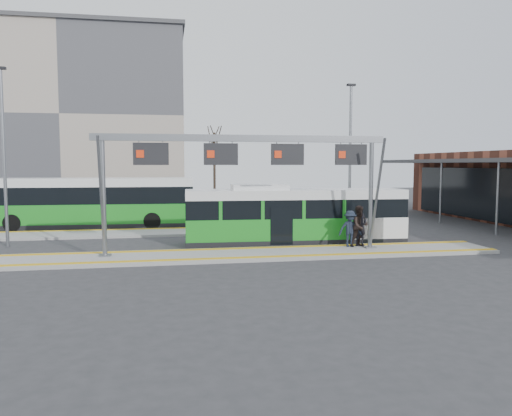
{
  "coord_description": "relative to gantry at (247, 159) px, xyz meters",
  "views": [
    {
      "loc": [
        -3.89,
        -21.56,
        4.05
      ],
      "look_at": [
        0.55,
        3.0,
        1.87
      ],
      "focal_mm": 35.0,
      "sensor_mm": 36.0,
      "label": 1
    }
  ],
  "objects": [
    {
      "name": "tree_mid",
      "position": [
        1.74,
        33.09,
        2.17
      ],
      "size": [
        1.4,
        1.4,
        8.53
      ],
      "color": "#382B21",
      "rests_on": "ground"
    },
    {
      "name": "lamp_east",
      "position": [
        7.32,
        6.65,
        0.34
      ],
      "size": [
        0.5,
        0.25,
        8.8
      ],
      "color": "slate",
      "rests_on": "ground"
    },
    {
      "name": "passenger_c",
      "position": [
        5.03,
        0.48,
        -3.29
      ],
      "size": [
        1.13,
        0.67,
        1.72
      ],
      "primitive_type": "imported",
      "rotation": [
        0.0,
        0.0,
        -0.03
      ],
      "color": "#19202D",
      "rests_on": "platform_main"
    },
    {
      "name": "gantry",
      "position": [
        0.0,
        0.0,
        0.0
      ],
      "size": [
        13.0,
        1.68,
        5.2
      ],
      "color": "slate",
      "rests_on": "platform_main"
    },
    {
      "name": "bg_bus_green",
      "position": [
        -8.2,
        11.21,
        -2.72
      ],
      "size": [
        12.86,
        3.25,
        3.19
      ],
      "rotation": [
        0.0,
        0.0,
        -0.04
      ],
      "color": "black",
      "rests_on": "ground"
    },
    {
      "name": "ground",
      "position": [
        0.35,
        -0.25,
        -4.3
      ],
      "size": [
        120.0,
        120.0,
        0.0
      ],
      "primitive_type": "plane",
      "color": "#2D2D30",
      "rests_on": "ground"
    },
    {
      "name": "tactile_second",
      "position": [
        -3.65,
        8.9,
        -4.14
      ],
      "size": [
        20.0,
        0.35,
        0.02
      ],
      "color": "gold",
      "rests_on": "platform_second"
    },
    {
      "name": "tactile_main",
      "position": [
        0.35,
        -0.25,
        -4.14
      ],
      "size": [
        22.0,
        2.65,
        0.02
      ],
      "color": "gold",
      "rests_on": "platform_main"
    },
    {
      "name": "passenger_a",
      "position": [
        5.63,
        0.66,
        -3.18
      ],
      "size": [
        0.84,
        0.72,
        1.94
      ],
      "primitive_type": "imported",
      "rotation": [
        0.0,
        0.0,
        0.44
      ],
      "color": "black",
      "rests_on": "platform_main"
    },
    {
      "name": "platform_main",
      "position": [
        0.35,
        -0.25,
        -4.22
      ],
      "size": [
        22.0,
        3.0,
        0.15
      ],
      "primitive_type": "cube",
      "color": "gray",
      "rests_on": "ground"
    },
    {
      "name": "passenger_b",
      "position": [
        5.51,
        0.47,
        -3.17
      ],
      "size": [
        1.13,
        0.99,
        1.95
      ],
      "primitive_type": "imported",
      "rotation": [
        0.0,
        0.0,
        0.3
      ],
      "color": "black",
      "rests_on": "platform_main"
    },
    {
      "name": "hero_bus",
      "position": [
        2.92,
        2.81,
        -2.9
      ],
      "size": [
        11.21,
        2.82,
        3.06
      ],
      "rotation": [
        0.0,
        0.0,
        -0.04
      ],
      "color": "black",
      "rests_on": "ground"
    },
    {
      "name": "lamp_west",
      "position": [
        -11.26,
        4.29,
        0.3
      ],
      "size": [
        0.5,
        0.25,
        8.71
      ],
      "color": "slate",
      "rests_on": "ground"
    },
    {
      "name": "apartment_block",
      "position": [
        -13.65,
        35.75,
        4.91
      ],
      "size": [
        24.5,
        12.5,
        18.4
      ],
      "color": "#A89A8C",
      "rests_on": "ground"
    },
    {
      "name": "platform_second",
      "position": [
        -3.65,
        7.75,
        -4.22
      ],
      "size": [
        20.0,
        3.0,
        0.15
      ],
      "primitive_type": "cube",
      "color": "gray",
      "rests_on": "ground"
    },
    {
      "name": "tree_left",
      "position": [
        -6.07,
        31.43,
        1.07
      ],
      "size": [
        1.4,
        1.4,
        7.09
      ],
      "color": "#382B21",
      "rests_on": "ground"
    }
  ]
}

